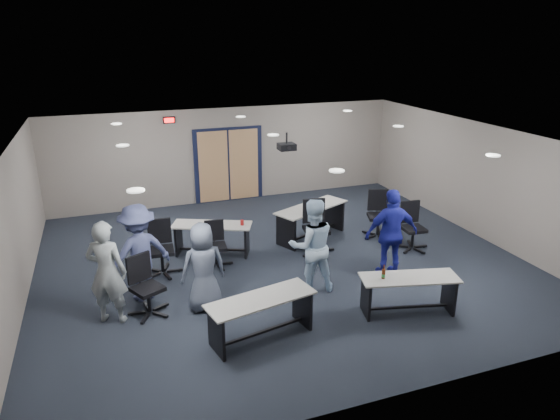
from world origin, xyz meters
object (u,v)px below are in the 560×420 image
object	(u,v)px
chair_back_a	(161,249)
chair_back_d	(379,215)
chair_back_c	(316,228)
person_lightblue	(312,246)
table_front_left	(261,311)
chair_back_b	(216,245)
person_gray	(107,272)
table_front_right	(408,288)
table_back_right	(311,216)
person_navy	(392,234)
person_back	(139,253)
table_back_left	(213,233)
person_plaid	(203,267)
chair_loose_right	(414,227)
chair_loose_left	(147,287)

from	to	relation	value
chair_back_a	chair_back_d	xyz separation A→B (m)	(5.15, 0.24, 0.00)
chair_back_c	person_lightblue	bearing A→B (deg)	-108.10
chair_back_c	table_front_left	bearing A→B (deg)	-119.52
chair_back_b	person_gray	size ratio (longest dim) A/B	0.53
table_front_right	table_back_right	size ratio (longest dim) A/B	0.88
table_front_right	person_navy	size ratio (longest dim) A/B	0.97
table_front_right	person_gray	xyz separation A→B (m)	(-4.91, 1.48, 0.44)
person_gray	chair_back_c	bearing A→B (deg)	-138.08
table_front_left	person_back	xyz separation A→B (m)	(-1.68, 1.99, 0.42)
table_back_left	person_back	size ratio (longest dim) A/B	0.99
chair_back_a	person_gray	bearing A→B (deg)	-121.07
table_front_left	person_lightblue	world-z (taller)	person_lightblue
chair_back_a	person_navy	bearing A→B (deg)	-16.58
person_back	table_front_right	bearing A→B (deg)	135.50
person_gray	person_lightblue	distance (m)	3.65
table_back_right	person_plaid	size ratio (longest dim) A/B	1.25
chair_loose_right	person_lightblue	bearing A→B (deg)	-156.87
table_back_right	chair_back_b	distance (m)	2.61
table_front_left	chair_back_b	size ratio (longest dim) A/B	1.92
chair_loose_left	table_front_left	bearing A→B (deg)	-66.74
person_back	table_back_right	bearing A→B (deg)	-177.17
person_navy	person_back	xyz separation A→B (m)	(-4.79, 0.77, 0.00)
table_front_left	table_back_right	bearing A→B (deg)	44.54
table_back_left	chair_back_a	distance (m)	1.35
person_back	table_front_left	bearing A→B (deg)	111.65
table_back_right	chair_loose_right	world-z (taller)	chair_loose_right
chair_loose_right	person_gray	bearing A→B (deg)	-167.89
chair_back_a	chair_loose_left	world-z (taller)	chair_back_a
table_front_right	person_back	world-z (taller)	person_back
chair_loose_left	person_navy	bearing A→B (deg)	-28.73
chair_loose_right	chair_back_a	bearing A→B (deg)	178.09
table_back_left	person_plaid	size ratio (longest dim) A/B	1.12
chair_loose_left	person_lightblue	world-z (taller)	person_lightblue
table_front_right	person_lightblue	xyz separation A→B (m)	(-1.26, 1.34, 0.44)
chair_back_b	person_back	distance (m)	1.85
chair_back_b	person_navy	distance (m)	3.60
chair_back_a	person_back	xyz separation A→B (m)	(-0.47, -0.85, 0.35)
chair_back_b	chair_back_d	xyz separation A→B (m)	(4.03, 0.26, 0.08)
person_navy	person_lightblue	bearing A→B (deg)	8.40
table_back_right	chair_loose_left	xyz separation A→B (m)	(-4.04, -2.24, 0.00)
chair_back_a	chair_back_c	xyz separation A→B (m)	(3.37, -0.10, 0.04)
table_front_right	chair_loose_left	world-z (taller)	chair_loose_left
chair_back_b	chair_loose_right	xyz separation A→B (m)	(4.39, -0.66, 0.06)
table_front_left	chair_back_c	bearing A→B (deg)	40.15
table_back_left	table_front_left	bearing A→B (deg)	-66.04
chair_loose_right	table_front_left	bearing A→B (deg)	-148.19
person_back	chair_loose_right	bearing A→B (deg)	163.17
chair_loose_left	person_back	bearing A→B (deg)	67.33
chair_back_b	table_back_left	bearing A→B (deg)	89.33
chair_back_b	person_back	bearing A→B (deg)	-146.42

